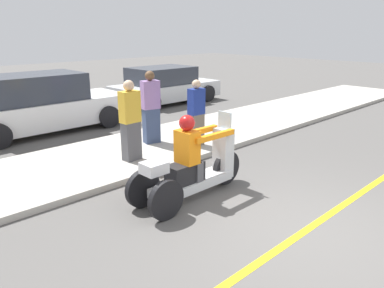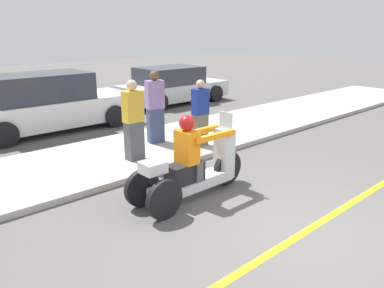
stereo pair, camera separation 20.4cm
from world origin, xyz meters
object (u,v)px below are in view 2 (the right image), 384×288
Objects in this scene: spectator_far_back at (133,122)px; parked_car_lot_far at (172,86)px; motorcycle_trike at (192,169)px; parked_car_lot_right at (48,104)px; spectator_end_of_line at (155,109)px; spectator_by_tree at (200,114)px.

parked_car_lot_far is (5.03, 4.96, -0.27)m from spectator_far_back.
motorcycle_trike is 6.10m from parked_car_lot_right.
spectator_end_of_line is at bearing 33.54° from spectator_far_back.
spectator_far_back is 4.05m from parked_car_lot_right.
motorcycle_trike is 8.75m from parked_car_lot_far.
parked_car_lot_far is at bearing 44.62° from spectator_far_back.
motorcycle_trike is 0.54× the size of parked_car_lot_far.
spectator_by_tree is 1.73m from spectator_far_back.
parked_car_lot_right is at bearing 93.38° from spectator_far_back.
spectator_far_back is (-1.09, -0.72, -0.02)m from spectator_end_of_line.
spectator_by_tree is 0.33× the size of parked_car_lot_right.
parked_car_lot_right is (-0.04, 6.09, 0.23)m from motorcycle_trike.
spectator_end_of_line reaches higher than spectator_far_back.
parked_car_lot_right is (-1.33, 3.31, -0.20)m from spectator_end_of_line.
parked_car_lot_right is (-1.95, 4.24, -0.11)m from spectator_by_tree.
spectator_end_of_line is 1.31m from spectator_far_back.
spectator_end_of_line is 0.40× the size of parked_car_lot_far.
spectator_by_tree is at bearing -6.63° from spectator_far_back.
spectator_by_tree is at bearing 44.05° from motorcycle_trike.
motorcycle_trike is at bearing -95.64° from spectator_far_back.
spectator_end_of_line is at bearing 124.13° from spectator_by_tree.
spectator_far_back is 7.07m from parked_car_lot_far.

